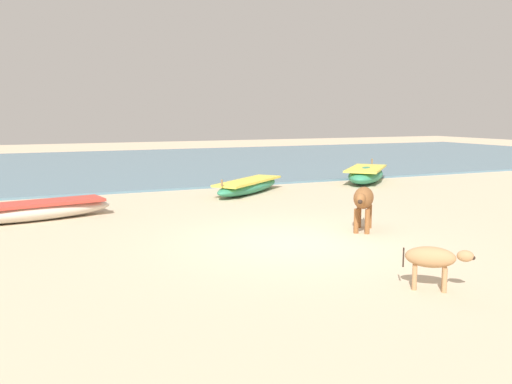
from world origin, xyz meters
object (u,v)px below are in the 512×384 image
(fishing_boat_1, at_px, (31,211))
(calf_near_tan, at_px, (433,259))
(fishing_boat_0, at_px, (366,174))
(cow_adult_brown, at_px, (363,200))
(fishing_boat_2, at_px, (248,186))

(fishing_boat_1, distance_m, calf_near_tan, 9.58)
(fishing_boat_0, xyz_separation_m, fishing_boat_1, (-11.72, -2.80, -0.07))
(cow_adult_brown, height_order, calf_near_tan, cow_adult_brown)
(fishing_boat_0, height_order, calf_near_tan, fishing_boat_0)
(fishing_boat_2, xyz_separation_m, calf_near_tan, (-1.36, -10.08, 0.23))
(fishing_boat_1, height_order, calf_near_tan, calf_near_tan)
(fishing_boat_1, xyz_separation_m, fishing_boat_2, (6.61, 2.07, -0.01))
(fishing_boat_1, height_order, fishing_boat_2, fishing_boat_1)
(fishing_boat_1, bearing_deg, fishing_boat_0, -177.19)
(fishing_boat_1, bearing_deg, fishing_boat_2, -173.25)
(fishing_boat_0, relative_size, fishing_boat_2, 0.96)
(fishing_boat_0, height_order, fishing_boat_1, fishing_boat_0)
(fishing_boat_2, distance_m, calf_near_tan, 10.18)
(fishing_boat_0, bearing_deg, calf_near_tan, -167.04)
(fishing_boat_1, bearing_deg, cow_adult_brown, 136.94)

